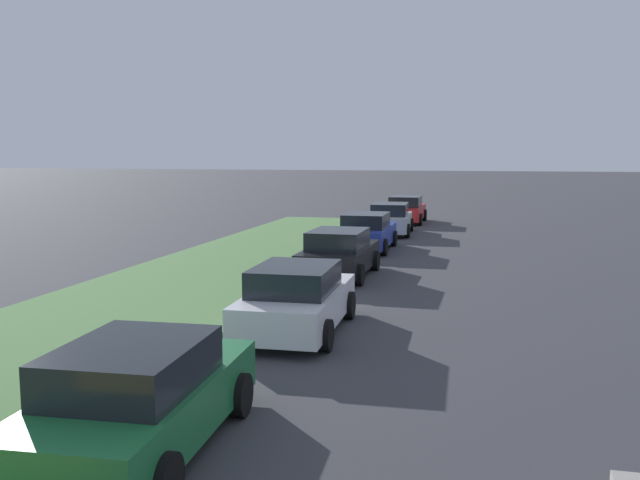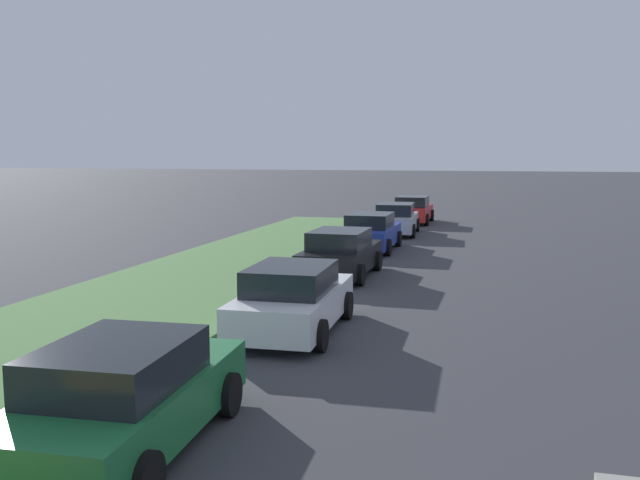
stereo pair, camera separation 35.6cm
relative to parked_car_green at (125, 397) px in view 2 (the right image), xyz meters
name	(u,v)px [view 2 (the right image)]	position (x,y,z in m)	size (l,w,h in m)	color
parked_car_green	(125,397)	(0.00, 0.00, 0.00)	(4.38, 2.18, 1.47)	#1E6B38
parked_car_white	(293,299)	(6.20, -0.36, 0.00)	(4.35, 2.12, 1.47)	silver
parked_car_black	(341,254)	(12.93, 0.16, 0.00)	(4.32, 2.06, 1.47)	black
parked_car_blue	(371,232)	(18.87, 0.33, 0.00)	(4.30, 2.03, 1.47)	#23389E
parked_car_silver	(396,219)	(24.44, 0.16, 0.00)	(4.38, 2.18, 1.47)	#B2B5BA
parked_car_red	(413,210)	(29.92, 0.06, 0.00)	(4.30, 2.03, 1.47)	red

